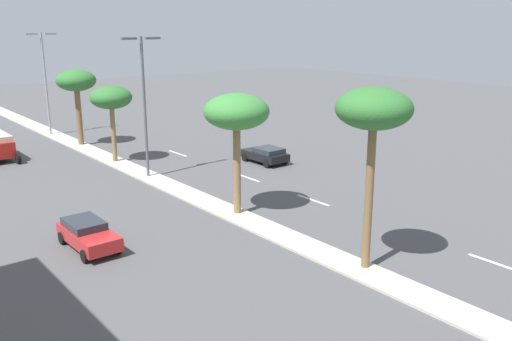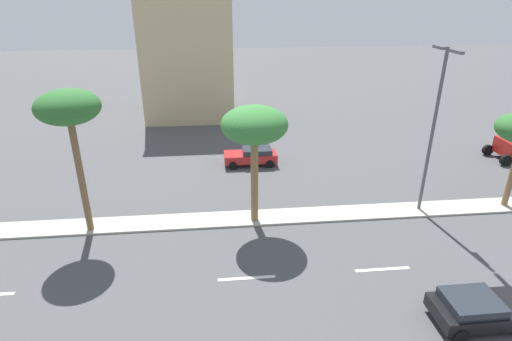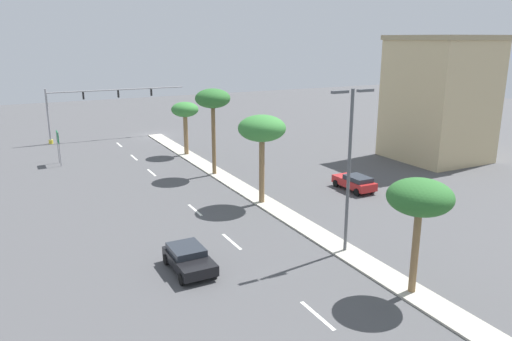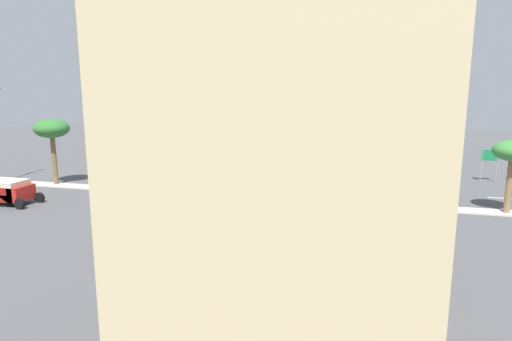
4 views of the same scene
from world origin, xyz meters
TOP-DOWN VIEW (x-y plane):
  - ground_plane at (0.00, 36.30)m, footprint 160.00×160.00m
  - median_curb at (0.00, 46.67)m, footprint 1.80×93.34m
  - lane_stripe_far at (5.59, 18.60)m, footprint 0.20×2.80m
  - lane_stripe_leading at (5.59, 30.75)m, footprint 0.20×2.80m
  - lane_stripe_center at (5.59, 37.57)m, footprint 0.20×2.80m
  - lane_stripe_mid at (5.59, 47.44)m, footprint 0.20×2.80m
  - palm_tree_leading at (0.37, 22.08)m, footprint 3.29×3.29m
  - palm_tree_inboard at (0.26, 31.66)m, footprint 3.72×3.72m
  - palm_tree_left at (0.04, 47.89)m, footprint 3.28×3.28m
  - palm_tree_near at (0.33, 55.84)m, footprint 3.52×3.52m
  - street_lamp_inboard at (-0.03, 42.15)m, footprint 2.90×0.24m
  - street_lamp_center at (-0.20, 62.64)m, footprint 2.90×0.24m
  - sedan_red_inboard at (-8.53, 32.29)m, footprint 1.91×4.16m
  - sedan_black_rear at (9.41, 40.10)m, footprint 2.12×3.95m

SIDE VIEW (x-z plane):
  - ground_plane at x=0.00m, z-range 0.00..0.00m
  - lane_stripe_far at x=5.59m, z-range 0.00..0.01m
  - lane_stripe_leading at x=5.59m, z-range 0.00..0.01m
  - lane_stripe_center at x=5.59m, z-range 0.00..0.01m
  - lane_stripe_mid at x=5.59m, z-range 0.00..0.01m
  - median_curb at x=0.00m, z-range 0.00..0.12m
  - sedan_black_rear at x=9.41m, z-range 0.06..1.37m
  - sedan_red_inboard at x=-8.53m, z-range 0.06..1.42m
  - palm_tree_left at x=0.04m, z-range 2.15..8.18m
  - palm_tree_near at x=0.33m, z-range 2.39..9.21m
  - street_lamp_inboard at x=-0.03m, z-range 0.96..10.88m
  - street_lamp_center at x=-0.20m, z-range 0.97..10.93m
  - palm_tree_inboard at x=0.26m, z-range 2.48..9.47m
  - palm_tree_leading at x=0.37m, z-range 3.11..11.26m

